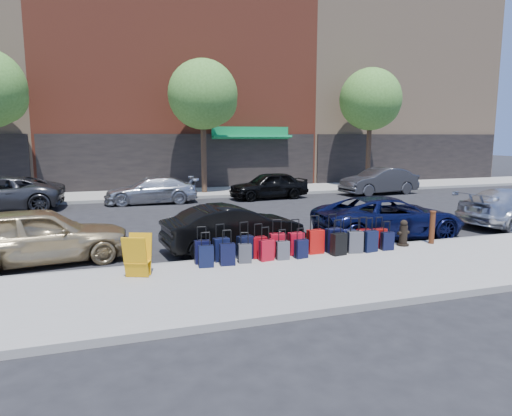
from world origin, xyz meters
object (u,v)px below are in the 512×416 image
object	(u,v)px
tree_right	(372,101)
car_near_0	(40,236)
tree_center	(205,96)
bollard	(432,227)
display_rack	(138,256)
car_near_1	(234,228)
car_near_2	(389,217)
car_far_2	(269,185)
fire_hydrant	(403,234)
suitcase_front_5	(296,244)
car_far_3	(379,181)
car_far_1	(151,190)

from	to	relation	value
tree_right	car_near_0	xyz separation A→B (m)	(-17.55, -12.55, -4.66)
tree_right	tree_center	bearing A→B (deg)	180.00
tree_right	bollard	bearing A→B (deg)	-115.67
display_rack	car_near_1	size ratio (longest dim) A/B	0.23
car_near_1	car_near_2	distance (m)	5.24
display_rack	car_near_2	size ratio (longest dim) A/B	0.19
tree_center	car_far_2	world-z (taller)	tree_center
car_near_0	car_near_2	size ratio (longest dim) A/B	0.91
tree_right	car_near_1	bearing A→B (deg)	-134.27
fire_hydrant	bollard	world-z (taller)	bollard
car_near_0	suitcase_front_5	bearing A→B (deg)	-112.64
fire_hydrant	car_near_0	size ratio (longest dim) A/B	0.17
tree_center	car_near_1	size ratio (longest dim) A/B	1.80
tree_right	fire_hydrant	bearing A→B (deg)	-118.75
bollard	car_far_3	size ratio (longest dim) A/B	0.21
bollard	tree_right	bearing A→B (deg)	64.33
car_near_1	tree_center	bearing A→B (deg)	-15.41
tree_center	car_near_0	bearing A→B (deg)	-119.33
tree_right	fire_hydrant	distance (m)	17.03
car_near_0	car_far_3	distance (m)	19.02
display_rack	suitcase_front_5	bearing A→B (deg)	30.75
bollard	display_rack	world-z (taller)	bollard
display_rack	car_near_2	world-z (taller)	car_near_2
car_near_2	car_far_3	world-z (taller)	car_far_3
tree_right	fire_hydrant	size ratio (longest dim) A/B	9.67
bollard	car_far_3	world-z (taller)	car_far_3
bollard	display_rack	size ratio (longest dim) A/B	1.02
bollard	car_near_2	size ratio (longest dim) A/B	0.20
car_far_1	car_far_2	world-z (taller)	car_far_2
display_rack	car_near_0	distance (m)	3.27
car_far_2	car_far_3	size ratio (longest dim) A/B	0.92
tree_center	fire_hydrant	world-z (taller)	tree_center
car_near_0	car_far_1	size ratio (longest dim) A/B	0.99
tree_right	car_near_2	bearing A→B (deg)	-119.74
fire_hydrant	car_near_1	bearing A→B (deg)	157.27
tree_right	suitcase_front_5	xyz separation A→B (m)	(-11.17, -14.26, -4.96)
display_rack	car_far_1	distance (m)	12.52
bollard	car_near_1	bearing A→B (deg)	164.61
display_rack	car_far_3	world-z (taller)	car_far_3
tree_right	car_far_3	distance (m)	5.60
tree_center	fire_hydrant	xyz separation A→B (m)	(2.66, -14.29, -4.92)
tree_right	suitcase_front_5	size ratio (longest dim) A/B	7.62
suitcase_front_5	car_near_1	world-z (taller)	car_near_1
fire_hydrant	display_rack	xyz separation A→B (m)	(-7.45, -0.61, 0.12)
suitcase_front_5	car_far_3	xyz separation A→B (m)	(9.99, 11.39, 0.30)
car_near_1	display_rack	bearing A→B (deg)	120.21
bollard	car_near_0	size ratio (longest dim) A/B	0.22
fire_hydrant	bollard	bearing A→B (deg)	-7.30
display_rack	car_far_1	xyz separation A→B (m)	(1.49, 12.43, 0.03)
fire_hydrant	car_far_2	world-z (taller)	car_far_2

